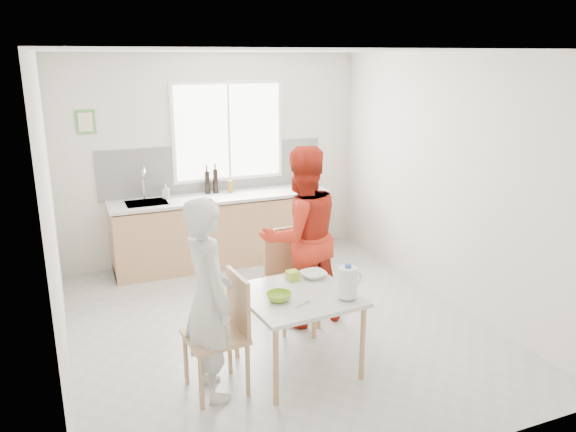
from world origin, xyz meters
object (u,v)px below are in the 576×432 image
object	(u,v)px
chair_far	(289,273)
bowl_green	(279,297)
person_white	(209,299)
wine_bottle_a	(216,181)
chair_left	(224,328)
bowl_white	(314,275)
dining_table	(297,302)
person_red	(301,237)
milk_jug	(348,282)
wine_bottle_b	(207,182)

from	to	relation	value
chair_far	bowl_green	bearing A→B (deg)	-122.17
person_white	wine_bottle_a	world-z (taller)	person_white
chair_left	bowl_white	bearing A→B (deg)	104.38
chair_far	person_white	xyz separation A→B (m)	(-1.07, -0.92, 0.28)
dining_table	person_white	world-z (taller)	person_white
chair_far	person_white	size ratio (longest dim) A/B	0.60
bowl_white	person_red	bearing A→B (deg)	77.65
chair_far	bowl_green	distance (m)	1.05
dining_table	bowl_green	size ratio (longest dim) A/B	4.69
bowl_green	person_red	bearing A→B (deg)	56.67
person_red	wine_bottle_a	distance (m)	2.13
person_white	person_red	bearing A→B (deg)	-57.39
person_white	milk_jug	world-z (taller)	person_white
chair_left	person_red	bearing A→B (deg)	125.17
person_white	wine_bottle_b	world-z (taller)	person_white
chair_far	bowl_white	size ratio (longest dim) A/B	4.35
chair_far	wine_bottle_a	size ratio (longest dim) A/B	3.08
chair_left	wine_bottle_a	world-z (taller)	wine_bottle_a
milk_jug	wine_bottle_a	size ratio (longest dim) A/B	0.88
dining_table	bowl_white	size ratio (longest dim) A/B	4.39
bowl_white	wine_bottle_a	distance (m)	2.70
wine_bottle_a	bowl_green	bearing A→B (deg)	-95.77
person_red	milk_jug	bearing A→B (deg)	82.31
chair_far	bowl_green	xyz separation A→B (m)	(-0.48, -0.92, 0.20)
person_white	chair_left	bearing A→B (deg)	-90.00
dining_table	person_red	distance (m)	0.98
dining_table	chair_far	world-z (taller)	chair_far
person_red	wine_bottle_b	xyz separation A→B (m)	(-0.40, 2.11, 0.16)
person_white	milk_jug	xyz separation A→B (m)	(1.13, -0.19, 0.04)
chair_left	bowl_white	world-z (taller)	chair_left
bowl_white	bowl_green	bearing A→B (deg)	-144.33
wine_bottle_a	wine_bottle_b	world-z (taller)	wine_bottle_a
person_red	chair_far	bearing A→B (deg)	-7.92
dining_table	person_white	size ratio (longest dim) A/B	0.60
dining_table	milk_jug	xyz separation A→B (m)	(0.35, -0.25, 0.23)
milk_jug	wine_bottle_a	bearing A→B (deg)	89.54
chair_left	person_red	world-z (taller)	person_red
person_red	bowl_green	xyz separation A→B (m)	(-0.60, -0.91, -0.17)
person_red	milk_jug	distance (m)	1.10
chair_left	dining_table	bearing A→B (deg)	90.00
person_white	person_red	size ratio (longest dim) A/B	0.90
person_white	bowl_white	distance (m)	1.12
chair_far	wine_bottle_a	xyz separation A→B (m)	(-0.17, 2.09, 0.54)
dining_table	wine_bottle_b	xyz separation A→B (m)	(-0.00, 2.95, 0.43)
bowl_green	wine_bottle_b	size ratio (longest dim) A/B	0.71
person_red	bowl_green	size ratio (longest dim) A/B	8.63
dining_table	wine_bottle_a	bearing A→B (deg)	87.89
person_white	bowl_green	xyz separation A→B (m)	(0.59, -0.00, -0.08)
dining_table	wine_bottle_a	world-z (taller)	wine_bottle_a
person_white	milk_jug	size ratio (longest dim) A/B	5.84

